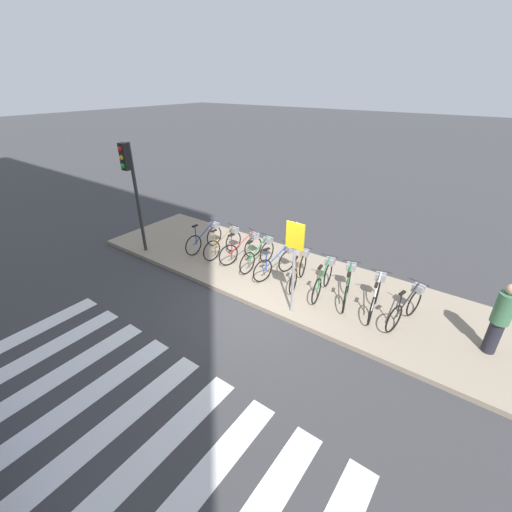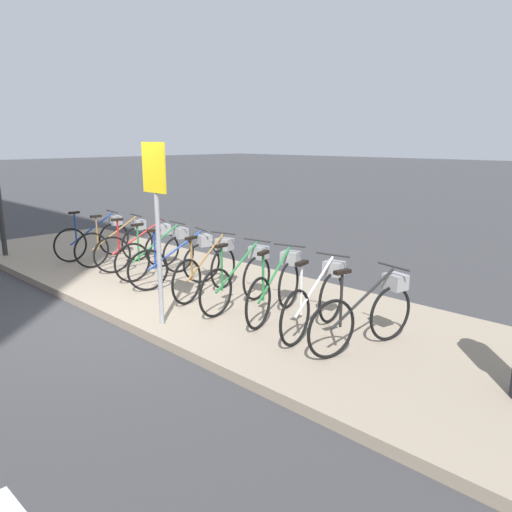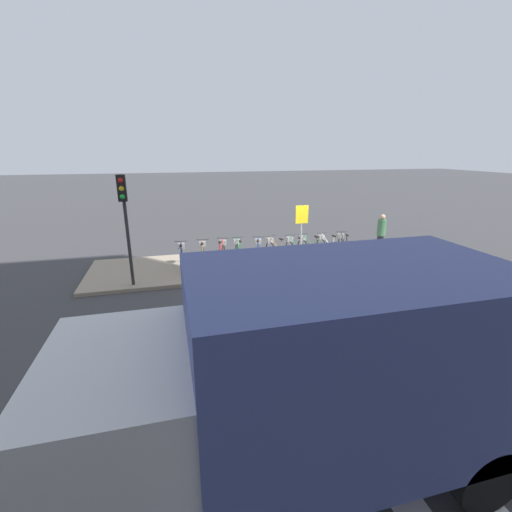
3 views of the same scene
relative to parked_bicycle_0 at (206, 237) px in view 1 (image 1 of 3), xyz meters
The scene contains 15 objects.
ground_plane 3.57m from the parked_bicycle_0, 26.60° to the right, with size 120.00×120.00×0.00m, color #38383A.
sidewalk 3.19m from the parked_bicycle_0, ahead, with size 12.76×3.33×0.12m.
parked_bicycle_0 is the anchor object (origin of this frame).
parked_bicycle_1 0.75m from the parked_bicycle_0, ahead, with size 0.46×1.57×0.97m.
parked_bicycle_2 1.45m from the parked_bicycle_0, ahead, with size 0.60×1.52×0.97m.
parked_bicycle_3 2.07m from the parked_bicycle_0, ahead, with size 0.46×1.58×0.97m.
parked_bicycle_4 2.79m from the parked_bicycle_0, ahead, with size 0.58×1.53×0.97m.
parked_bicycle_5 3.47m from the parked_bicycle_0, ahead, with size 0.53×1.54×0.97m.
parked_bicycle_6 4.22m from the parked_bicycle_0, ahead, with size 0.46×1.57×0.97m.
parked_bicycle_7 4.84m from the parked_bicycle_0, ahead, with size 0.59×1.52×0.97m.
parked_bicycle_8 5.56m from the parked_bicycle_0, ahead, with size 0.46×1.56×0.97m.
parked_bicycle_9 6.28m from the parked_bicycle_0, ahead, with size 0.52×1.55×0.97m.
pedestrian 7.95m from the parked_bicycle_0, ahead, with size 0.34×0.34×1.60m.
traffic_light 2.88m from the parked_bicycle_0, 139.59° to the right, with size 0.24×0.40×3.39m.
sign_post 4.33m from the parked_bicycle_0, 17.92° to the right, with size 0.44×0.07×2.29m.
Camera 1 is at (4.10, -5.62, 5.09)m, focal length 24.00 mm.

